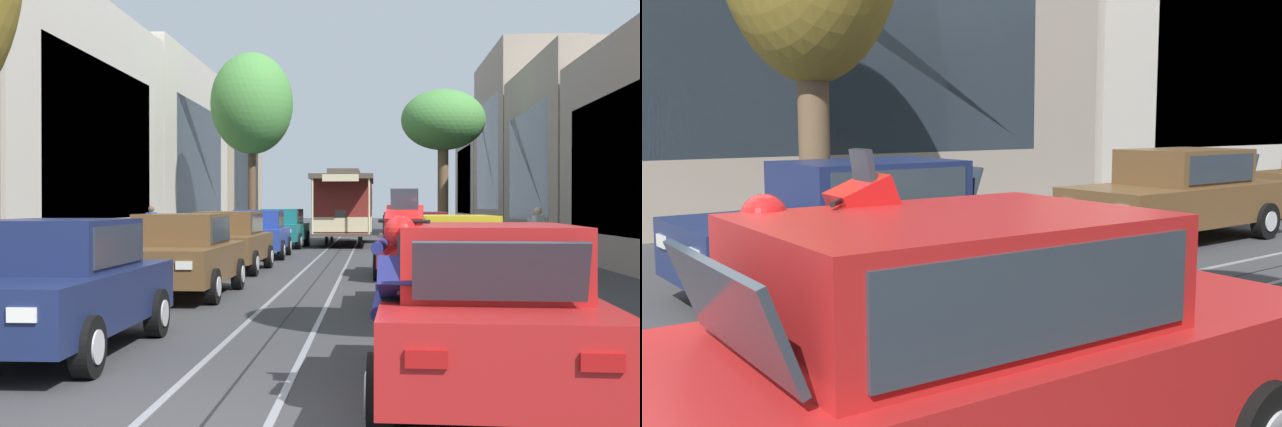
# 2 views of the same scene
# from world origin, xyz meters

# --- Properties ---
(parked_car_navy_near_left) EXTENTS (2.01, 4.36, 1.58)m
(parked_car_navy_near_left) POSITION_xyz_m (-2.40, 3.40, 0.80)
(parked_car_navy_near_left) COLOR #19234C
(parked_car_navy_near_left) RESTS_ON ground
(parked_car_brown_second_left) EXTENTS (2.01, 4.36, 1.58)m
(parked_car_brown_second_left) POSITION_xyz_m (-2.35, 9.69, 0.80)
(parked_car_brown_second_left) COLOR brown
(parked_car_brown_second_left) RESTS_ON ground
(parked_car_red_near_right) EXTENTS (2.12, 4.41, 1.58)m
(parked_car_red_near_right) POSITION_xyz_m (2.35, 1.32, 0.80)
(parked_car_red_near_right) COLOR red
(parked_car_red_near_right) RESTS_ON ground
(motorcycle_with_rider) EXTENTS (0.59, 1.80, 1.90)m
(motorcycle_with_rider) POSITION_xyz_m (1.60, 0.77, 0.99)
(motorcycle_with_rider) COLOR black
(motorcycle_with_rider) RESTS_ON ground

